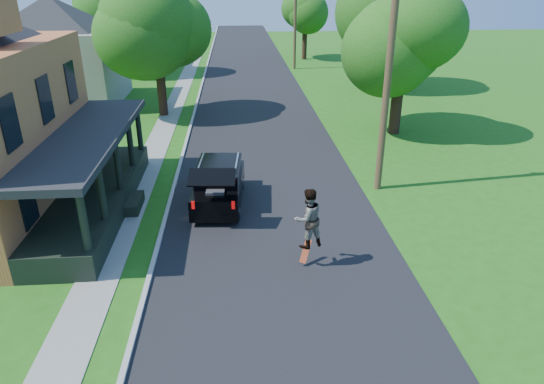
{
  "coord_description": "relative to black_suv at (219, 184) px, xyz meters",
  "views": [
    {
      "loc": [
        -1.27,
        -11.46,
        8.43
      ],
      "look_at": [
        -0.18,
        3.0,
        1.89
      ],
      "focal_mm": 32.0,
      "sensor_mm": 36.0,
      "label": 1
    }
  ],
  "objects": [
    {
      "name": "neighbor_house_mid",
      "position": [
        -11.46,
        17.73,
        3.36
      ],
      "size": [
        12.78,
        12.78,
        8.3
      ],
      "color": "#A19A8F",
      "rests_on": "ground"
    },
    {
      "name": "sidewalk",
      "position": [
        -3.56,
        13.73,
        -0.83
      ],
      "size": [
        1.3,
        120.0,
        0.03
      ],
      "primitive_type": "cube",
      "color": "gray",
      "rests_on": "ground"
    },
    {
      "name": "black_suv",
      "position": [
        0.0,
        0.0,
        0.0
      ],
      "size": [
        2.09,
        4.75,
        2.16
      ],
      "rotation": [
        0.0,
        0.0,
        -0.07
      ],
      "color": "black",
      "rests_on": "ground"
    },
    {
      "name": "curb",
      "position": [
        -2.01,
        13.73,
        -0.83
      ],
      "size": [
        0.15,
        120.0,
        0.12
      ],
      "primitive_type": "cube",
      "color": "#9B9B96",
      "rests_on": "ground"
    },
    {
      "name": "street",
      "position": [
        2.04,
        13.73,
        -0.83
      ],
      "size": [
        8.0,
        120.0,
        0.02
      ],
      "primitive_type": "cube",
      "color": "black",
      "rests_on": "ground"
    },
    {
      "name": "tree_right_near",
      "position": [
        9.84,
        8.83,
        4.76
      ],
      "size": [
        7.19,
        7.47,
        8.64
      ],
      "rotation": [
        0.0,
        0.0,
        -0.43
      ],
      "color": "black",
      "rests_on": "ground"
    },
    {
      "name": "ground",
      "position": [
        2.04,
        -6.27,
        -0.83
      ],
      "size": [
        140.0,
        140.0,
        0.0
      ],
      "primitive_type": "plane",
      "color": "#225911",
      "rests_on": "ground"
    },
    {
      "name": "skateboarder",
      "position": [
        2.85,
        -4.77,
        0.83
      ],
      "size": [
        1.15,
        1.05,
        1.93
      ],
      "rotation": [
        0.0,
        0.0,
        3.56
      ],
      "color": "black",
      "rests_on": "ground"
    },
    {
      "name": "tree_right_mid",
      "position": [
        11.6,
        20.41,
        5.48
      ],
      "size": [
        8.42,
        8.2,
        9.87
      ],
      "rotation": [
        0.0,
        0.0,
        0.37
      ],
      "color": "black",
      "rests_on": "ground"
    },
    {
      "name": "tree_right_far",
      "position": [
        8.26,
        35.72,
        4.35
      ],
      "size": [
        5.33,
        5.07,
        7.71
      ],
      "rotation": [
        0.0,
        0.0,
        0.14
      ],
      "color": "black",
      "rests_on": "ground"
    },
    {
      "name": "utility_pole_near",
      "position": [
        6.74,
        0.98,
        5.0
      ],
      "size": [
        1.78,
        0.32,
        11.33
      ],
      "rotation": [
        0.0,
        0.0,
        -0.1
      ],
      "color": "#503525",
      "rests_on": "ground"
    },
    {
      "name": "skateboard",
      "position": [
        2.82,
        -4.68,
        -0.4
      ],
      "size": [
        0.45,
        0.48,
        0.68
      ],
      "rotation": [
        0.0,
        0.0,
        -0.16
      ],
      "color": "#AA320E",
      "rests_on": "ground"
    },
    {
      "name": "utility_pole_far",
      "position": [
        6.54,
        29.93,
        4.35
      ],
      "size": [
        1.64,
        0.39,
        10.05
      ],
      "rotation": [
        0.0,
        0.0,
        -0.17
      ],
      "color": "#503525",
      "rests_on": "ground"
    },
    {
      "name": "neighbor_house_far",
      "position": [
        -11.46,
        33.73,
        3.36
      ],
      "size": [
        12.78,
        12.78,
        8.3
      ],
      "color": "#A19A8F",
      "rests_on": "ground"
    },
    {
      "name": "front_walk",
      "position": [
        -7.46,
        -0.27,
        -0.83
      ],
      "size": [
        6.5,
        1.2,
        0.03
      ],
      "primitive_type": "cube",
      "color": "gray",
      "rests_on": "ground"
    },
    {
      "name": "tree_left_mid",
      "position": [
        -3.99,
        13.75,
        4.88
      ],
      "size": [
        6.36,
        6.35,
        8.92
      ],
      "rotation": [
        0.0,
        0.0,
        -0.1
      ],
      "color": "black",
      "rests_on": "ground"
    }
  ]
}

